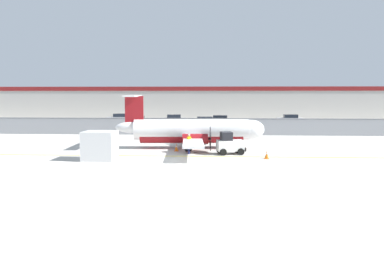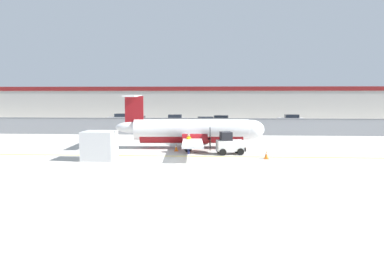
# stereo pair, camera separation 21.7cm
# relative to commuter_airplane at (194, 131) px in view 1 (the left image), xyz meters

# --- Properties ---
(ground_plane) EXTENTS (140.00, 140.00, 0.01)m
(ground_plane) POSITION_rel_commuter_airplane_xyz_m (-0.56, -4.62, -1.60)
(ground_plane) COLOR #BCB7AD
(perimeter_fence) EXTENTS (98.00, 0.10, 2.10)m
(perimeter_fence) POSITION_rel_commuter_airplane_xyz_m (-0.56, 11.38, -0.49)
(perimeter_fence) COLOR gray
(perimeter_fence) RESTS_ON ground
(parking_lot_strip) EXTENTS (98.00, 17.00, 0.12)m
(parking_lot_strip) POSITION_rel_commuter_airplane_xyz_m (-0.56, 22.88, -1.54)
(parking_lot_strip) COLOR #38383A
(parking_lot_strip) RESTS_ON ground
(background_building) EXTENTS (91.00, 8.10, 6.50)m
(background_building) POSITION_rel_commuter_airplane_xyz_m (-0.56, 41.37, 1.66)
(background_building) COLOR beige
(background_building) RESTS_ON ground
(commuter_airplane) EXTENTS (13.89, 16.07, 4.92)m
(commuter_airplane) POSITION_rel_commuter_airplane_xyz_m (0.00, 0.00, 0.00)
(commuter_airplane) COLOR white
(commuter_airplane) RESTS_ON ground
(baggage_tug) EXTENTS (2.51, 1.77, 1.88)m
(baggage_tug) POSITION_rel_commuter_airplane_xyz_m (3.15, -3.37, -0.75)
(baggage_tug) COLOR silver
(baggage_tug) RESTS_ON ground
(ground_crew_worker) EXTENTS (0.39, 0.55, 1.70)m
(ground_crew_worker) POSITION_rel_commuter_airplane_xyz_m (-0.27, -3.42, -0.65)
(ground_crew_worker) COLOR #191E4C
(ground_crew_worker) RESTS_ON ground
(cargo_container) EXTENTS (2.44, 2.04, 2.20)m
(cargo_container) POSITION_rel_commuter_airplane_xyz_m (-6.90, -6.60, -0.50)
(cargo_container) COLOR silver
(cargo_container) RESTS_ON ground
(traffic_cone_near_left) EXTENTS (0.36, 0.36, 0.64)m
(traffic_cone_near_left) POSITION_rel_commuter_airplane_xyz_m (-1.47, -1.90, -1.29)
(traffic_cone_near_left) COLOR orange
(traffic_cone_near_left) RESTS_ON ground
(traffic_cone_near_right) EXTENTS (0.36, 0.36, 0.64)m
(traffic_cone_near_right) POSITION_rel_commuter_airplane_xyz_m (5.93, -5.47, -1.29)
(traffic_cone_near_right) COLOR orange
(traffic_cone_near_right) RESTS_ON ground
(parked_car_0) EXTENTS (4.31, 2.24, 1.58)m
(parked_car_0) POSITION_rel_commuter_airplane_xyz_m (-14.24, 29.06, -0.71)
(parked_car_0) COLOR silver
(parked_car_0) RESTS_ON parking_lot_strip
(parked_car_1) EXTENTS (4.26, 2.12, 1.58)m
(parked_car_1) POSITION_rel_commuter_airplane_xyz_m (-9.99, 22.16, -0.71)
(parked_car_1) COLOR red
(parked_car_1) RESTS_ON parking_lot_strip
(parked_car_2) EXTENTS (4.28, 2.18, 1.58)m
(parked_car_2) POSITION_rel_commuter_airplane_xyz_m (-4.69, 26.63, -0.71)
(parked_car_2) COLOR silver
(parked_car_2) RESTS_ON parking_lot_strip
(parked_car_3) EXTENTS (4.37, 2.38, 1.58)m
(parked_car_3) POSITION_rel_commuter_airplane_xyz_m (0.46, 21.00, -0.71)
(parked_car_3) COLOR black
(parked_car_3) RESTS_ON parking_lot_strip
(parked_car_4) EXTENTS (4.31, 2.25, 1.58)m
(parked_car_4) POSITION_rel_commuter_airplane_xyz_m (3.09, 25.00, -0.71)
(parked_car_4) COLOR #19662D
(parked_car_4) RESTS_ON parking_lot_strip
(parked_car_5) EXTENTS (4.29, 2.19, 1.58)m
(parked_car_5) POSITION_rel_commuter_airplane_xyz_m (8.96, 16.90, -0.71)
(parked_car_5) COLOR red
(parked_car_5) RESTS_ON parking_lot_strip
(parked_car_6) EXTENTS (4.26, 2.12, 1.58)m
(parked_car_6) POSITION_rel_commuter_airplane_xyz_m (14.57, 28.11, -0.71)
(parked_car_6) COLOR silver
(parked_car_6) RESTS_ON parking_lot_strip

